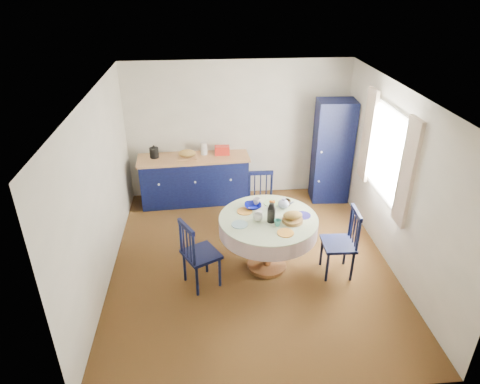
% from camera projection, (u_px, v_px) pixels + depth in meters
% --- Properties ---
extents(floor, '(4.50, 4.50, 0.00)m').
position_uv_depth(floor, '(251.00, 262.00, 6.32)').
color(floor, black).
rests_on(floor, ground).
extents(ceiling, '(4.50, 4.50, 0.00)m').
position_uv_depth(ceiling, '(253.00, 94.00, 5.16)').
color(ceiling, white).
rests_on(ceiling, wall_back).
extents(wall_back, '(4.00, 0.02, 2.50)m').
position_uv_depth(wall_back, '(238.00, 130.00, 7.72)').
color(wall_back, beige).
rests_on(wall_back, floor).
extents(wall_left, '(0.02, 4.50, 2.50)m').
position_uv_depth(wall_left, '(100.00, 192.00, 5.58)').
color(wall_left, beige).
rests_on(wall_left, floor).
extents(wall_right, '(0.02, 4.50, 2.50)m').
position_uv_depth(wall_right, '(396.00, 181.00, 5.89)').
color(wall_right, beige).
rests_on(wall_right, floor).
extents(window, '(0.10, 1.74, 1.45)m').
position_uv_depth(window, '(387.00, 154.00, 6.03)').
color(window, white).
rests_on(window, wall_right).
extents(kitchen_counter, '(2.00, 0.73, 1.12)m').
position_uv_depth(kitchen_counter, '(194.00, 179.00, 7.77)').
color(kitchen_counter, black).
rests_on(kitchen_counter, floor).
extents(pantry_cabinet, '(0.68, 0.51, 1.87)m').
position_uv_depth(pantry_cabinet, '(332.00, 152.00, 7.64)').
color(pantry_cabinet, black).
rests_on(pantry_cabinet, floor).
extents(dining_table, '(1.36, 1.36, 1.10)m').
position_uv_depth(dining_table, '(269.00, 226.00, 5.89)').
color(dining_table, '#543518').
rests_on(dining_table, floor).
extents(chair_left, '(0.59, 0.60, 1.01)m').
position_uv_depth(chair_left, '(198.00, 254.00, 5.64)').
color(chair_left, black).
rests_on(chair_left, floor).
extents(chair_far, '(0.45, 0.43, 0.99)m').
position_uv_depth(chair_far, '(261.00, 202.00, 6.88)').
color(chair_far, black).
rests_on(chair_far, floor).
extents(chair_right, '(0.45, 0.47, 1.01)m').
position_uv_depth(chair_right, '(342.00, 242.00, 5.87)').
color(chair_right, black).
rests_on(chair_right, floor).
extents(mug_a, '(0.13, 0.13, 0.10)m').
position_uv_depth(mug_a, '(258.00, 217.00, 5.76)').
color(mug_a, silver).
rests_on(mug_a, dining_table).
extents(mug_b, '(0.10, 0.10, 0.09)m').
position_uv_depth(mug_b, '(278.00, 223.00, 5.64)').
color(mug_b, teal).
rests_on(mug_b, dining_table).
extents(mug_c, '(0.13, 0.13, 0.10)m').
position_uv_depth(mug_c, '(286.00, 203.00, 6.10)').
color(mug_c, black).
rests_on(mug_c, dining_table).
extents(mug_d, '(0.11, 0.11, 0.10)m').
position_uv_depth(mug_d, '(257.00, 201.00, 6.14)').
color(mug_d, silver).
rests_on(mug_d, dining_table).
extents(cobalt_bowl, '(0.24, 0.24, 0.06)m').
position_uv_depth(cobalt_bowl, '(253.00, 206.00, 6.07)').
color(cobalt_bowl, '#040972').
rests_on(cobalt_bowl, dining_table).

